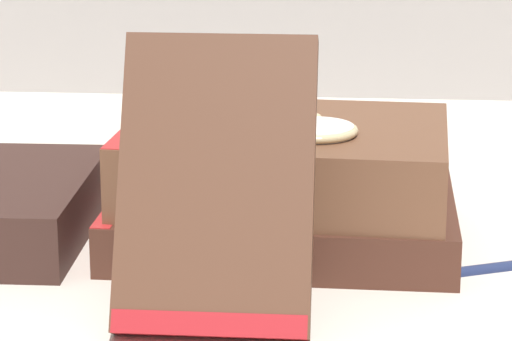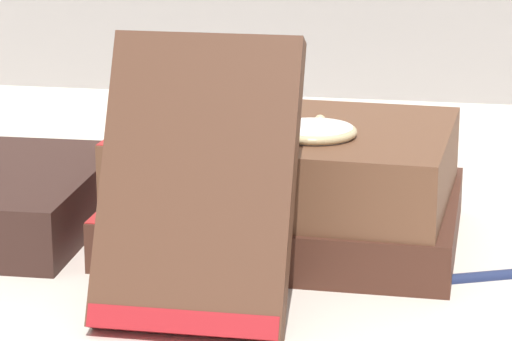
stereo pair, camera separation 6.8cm
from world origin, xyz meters
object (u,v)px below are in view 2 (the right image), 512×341
at_px(book_flat_bottom, 279,216).
at_px(reading_glasses, 216,178).
at_px(book_flat_top, 281,160).
at_px(book_leaning_front, 197,192).
at_px(pocket_watch, 315,130).

xyz_separation_m(book_flat_bottom, reading_glasses, (-0.07, 0.12, -0.01)).
bearing_deg(book_flat_top, book_leaning_front, -97.01).
bearing_deg(reading_glasses, book_leaning_front, -68.34).
height_order(pocket_watch, reading_glasses, pocket_watch).
distance_m(book_flat_top, pocket_watch, 0.04).
bearing_deg(book_flat_top, reading_glasses, 121.77).
xyz_separation_m(book_flat_top, pocket_watch, (0.02, -0.02, 0.03)).
relative_size(book_flat_bottom, reading_glasses, 2.18).
xyz_separation_m(book_flat_top, book_leaning_front, (-0.02, -0.13, 0.02)).
height_order(book_flat_top, pocket_watch, pocket_watch).
height_order(book_flat_top, book_leaning_front, book_leaning_front).
xyz_separation_m(pocket_watch, reading_glasses, (-0.09, 0.15, -0.08)).
bearing_deg(book_leaning_front, pocket_watch, 66.63).
bearing_deg(pocket_watch, book_leaning_front, -113.37).
height_order(book_flat_bottom, reading_glasses, book_flat_bottom).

